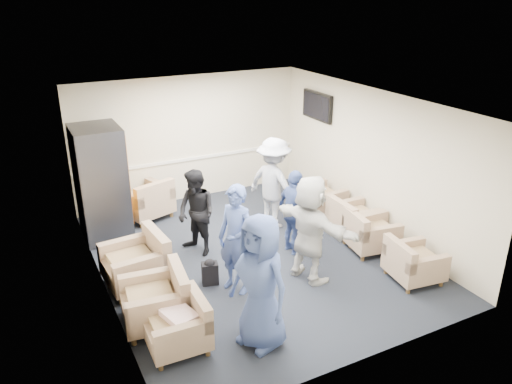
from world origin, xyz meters
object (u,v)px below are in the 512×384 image
armchair_right_near (412,264)px  armchair_right_midnear (368,233)px  person_mid_right (294,212)px  armchair_left_mid (159,302)px  vending_machine (101,183)px  person_front_left (260,282)px  person_mid_left (236,240)px  armchair_right_far (318,201)px  armchair_left_near (180,327)px  armchair_left_far (139,264)px  person_back_right (274,184)px  armchair_corner (147,202)px  armchair_right_midfar (353,221)px  person_back_left (197,213)px  person_front_right (310,229)px

armchair_right_near → armchair_right_midnear: bearing=6.3°
person_mid_right → armchair_left_mid: bearing=107.4°
armchair_left_mid → vending_machine: vending_machine is taller
person_front_left → person_mid_left: size_ratio=1.07×
person_mid_left → armchair_right_far: bearing=94.0°
vending_machine → person_front_left: bearing=-74.3°
armchair_left_near → armchair_left_far: bearing=-175.7°
armchair_right_midnear → vending_machine: size_ratio=0.43×
vending_machine → person_mid_left: vending_machine is taller
armchair_left_near → armchair_right_far: size_ratio=0.88×
armchair_left_far → armchair_right_far: size_ratio=1.10×
armchair_left_far → person_mid_right: 2.73m
armchair_right_midnear → person_back_right: (-1.03, 1.60, 0.58)m
armchair_left_mid → person_back_right: (2.89, 1.97, 0.55)m
armchair_left_far → person_front_left: 2.41m
armchair_left_mid → armchair_right_far: size_ratio=1.08×
person_mid_left → person_back_right: 2.31m
armchair_corner → armchair_right_near: bearing=107.8°
armchair_right_midfar → person_front_left: person_front_left is taller
armchair_corner → person_mid_right: (1.90, -2.56, 0.41)m
person_back_right → person_mid_right: (-0.18, -1.06, -0.13)m
armchair_right_near → armchair_left_near: bearing=95.5°
armchair_left_near → vending_machine: 3.77m
armchair_right_near → armchair_right_midnear: (0.03, 1.12, 0.02)m
person_mid_left → armchair_corner: bearing=159.8°
armchair_left_near → armchair_right_midnear: bearing=106.1°
person_mid_right → armchair_right_far: bearing=-49.6°
armchair_right_far → armchair_corner: armchair_corner is taller
armchair_left_mid → armchair_right_far: armchair_left_mid is taller
armchair_right_midnear → vending_machine: (-4.01, 2.70, 0.73)m
person_back_left → armchair_left_far: bearing=-86.4°
armchair_left_near → person_front_right: (2.38, 0.67, 0.57)m
armchair_right_midnear → person_back_left: (-2.72, 1.27, 0.44)m
armchair_corner → person_mid_right: 3.22m
armchair_right_midnear → armchair_right_far: bearing=8.0°
armchair_left_mid → armchair_right_midnear: armchair_left_mid is taller
person_mid_left → armchair_left_near: bearing=-82.9°
armchair_left_mid → person_back_left: size_ratio=0.63×
armchair_left_far → armchair_corner: (0.79, 2.37, -0.01)m
armchair_right_midnear → armchair_left_near: bearing=113.0°
armchair_right_far → armchair_left_far: bearing=98.5°
armchair_right_far → person_back_right: person_back_right is taller
armchair_left_near → person_front_left: 1.20m
armchair_right_midfar → armchair_corner: (-3.18, 2.58, 0.02)m
armchair_right_far → person_back_right: bearing=87.2°
armchair_corner → person_back_left: person_back_left is taller
armchair_right_near → person_front_left: person_front_left is taller
armchair_left_far → person_front_right: size_ratio=0.56×
vending_machine → person_front_left: 4.24m
person_back_right → armchair_left_near: bearing=109.7°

